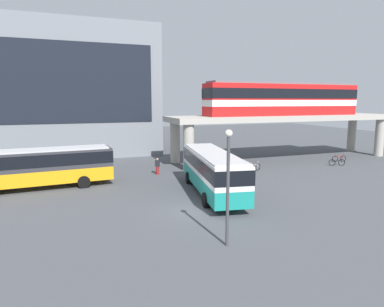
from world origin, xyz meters
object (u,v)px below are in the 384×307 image
pedestrian_at_kerb (157,167)px  station_building (40,91)px  train (283,99)px  bicycle_silver (254,168)px  bus_secondary (41,164)px  bus_main (212,168)px  bicycle_red (339,159)px  bicycle_black (337,162)px

pedestrian_at_kerb → station_building: bearing=121.3°
train → bicycle_silver: (-6.64, -4.94, -6.92)m
station_building → pedestrian_at_kerb: size_ratio=18.36×
station_building → bus_secondary: (0.87, -19.92, -6.27)m
bus_secondary → pedestrian_at_kerb: 10.34m
pedestrian_at_kerb → bicycle_silver: bearing=-11.6°
bus_secondary → pedestrian_at_kerb: size_ratio=7.02×
pedestrian_at_kerb → bus_main: bearing=-75.4°
train → bicycle_silver: bearing=-143.3°
bicycle_red → pedestrian_at_kerb: size_ratio=1.12×
station_building → pedestrian_at_kerb: station_building is taller
bicycle_silver → bus_secondary: bearing=179.7°
station_building → train: (27.16, -15.07, -0.98)m
train → bus_main: train is taller
train → pedestrian_at_kerb: bearing=-169.6°
station_building → bus_main: station_building is taller
station_building → train: station_building is taller
train → bicycle_red: (5.36, -3.78, -6.92)m
bus_secondary → pedestrian_at_kerb: (10.09, 1.87, -1.25)m
bus_main → pedestrian_at_kerb: bearing=104.6°
bus_secondary → bicycle_black: (29.58, -0.76, -1.63)m
bus_main → bicycle_red: bearing=20.7°
bicycle_silver → bicycle_red: 12.06m
station_building → bicycle_silver: (20.52, -20.01, -7.90)m
bicycle_red → train: bearing=144.8°
train → pedestrian_at_kerb: size_ratio=12.33×
bus_main → bus_secondary: bearing=152.8°
station_building → bicycle_silver: size_ratio=17.09×
station_building → bicycle_silver: bearing=-44.3°
bus_secondary → train: bearing=10.5°
bus_main → bicycle_black: size_ratio=6.65×
bicycle_silver → bicycle_black: bearing=-3.9°
train → bicycle_red: size_ratio=11.03×
bus_main → bicycle_black: bearing=17.7°
train → bicycle_black: size_ratio=11.53×
bicycle_silver → bicycle_red: (12.01, 1.16, 0.00)m
station_building → bicycle_red: 38.41m
station_building → bus_secondary: size_ratio=2.61×
bus_main → pedestrian_at_kerb: 8.52m
bicycle_red → pedestrian_at_kerb: (-21.56, 0.80, 0.38)m
bus_main → bicycle_red: 20.85m
bus_main → bicycle_silver: (7.43, 6.20, -1.63)m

